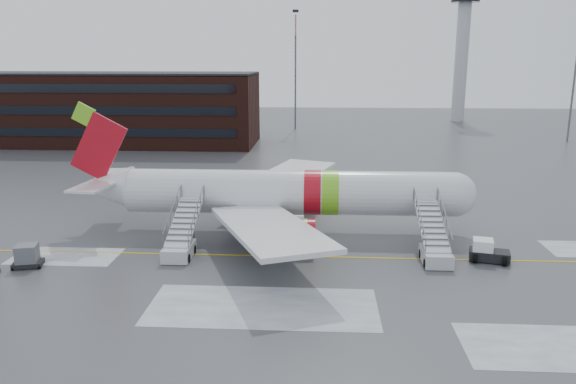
# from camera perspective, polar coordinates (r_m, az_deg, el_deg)

# --- Properties ---
(ground) EXTENTS (260.00, 260.00, 0.00)m
(ground) POSITION_cam_1_polar(r_m,az_deg,el_deg) (44.17, 6.57, -6.20)
(ground) COLOR #494C4F
(ground) RESTS_ON ground
(airliner) EXTENTS (35.03, 32.97, 11.18)m
(airliner) POSITION_cam_1_polar(r_m,az_deg,el_deg) (48.47, -0.98, -0.10)
(airliner) COLOR white
(airliner) RESTS_ON ground
(airstair_fwd) EXTENTS (2.05, 7.70, 3.48)m
(airstair_fwd) POSITION_cam_1_polar(r_m,az_deg,el_deg) (43.59, 14.64, -5.35)
(airstair_fwd) COLOR #B8BBC0
(airstair_fwd) RESTS_ON ground
(airstair_aft) EXTENTS (2.05, 7.70, 3.48)m
(airstair_aft) POSITION_cam_1_polar(r_m,az_deg,el_deg) (44.01, -10.81, -4.96)
(airstair_aft) COLOR silver
(airstair_aft) RESTS_ON ground
(pushback_tug) EXTENTS (3.14, 2.63, 1.64)m
(pushback_tug) POSITION_cam_1_polar(r_m,az_deg,el_deg) (44.64, 19.56, -5.72)
(pushback_tug) COLOR black
(pushback_tug) RESTS_ON ground
(uld_container) EXTENTS (2.30, 1.90, 1.64)m
(uld_container) POSITION_cam_1_polar(r_m,az_deg,el_deg) (45.11, -24.96, -5.97)
(uld_container) COLOR black
(uld_container) RESTS_ON ground
(terminal_building) EXTENTS (62.00, 16.11, 12.30)m
(terminal_building) POSITION_cam_1_polar(r_m,az_deg,el_deg) (105.74, -20.53, 8.00)
(terminal_building) COLOR #3F1E16
(terminal_building) RESTS_ON ground
(control_tower) EXTENTS (6.40, 6.40, 30.00)m
(control_tower) POSITION_cam_1_polar(r_m,az_deg,el_deg) (140.42, 17.32, 14.54)
(control_tower) COLOR #B2B5BA
(control_tower) RESTS_ON ground
(light_mast_far_ne) EXTENTS (1.20, 1.20, 24.25)m
(light_mast_far_ne) POSITION_cam_1_polar(r_m,az_deg,el_deg) (112.73, 27.24, 11.57)
(light_mast_far_ne) COLOR #595B60
(light_mast_far_ne) RESTS_ON ground
(light_mast_far_n) EXTENTS (1.20, 1.20, 24.25)m
(light_mast_far_n) POSITION_cam_1_polar(r_m,az_deg,el_deg) (119.64, 0.76, 13.05)
(light_mast_far_n) COLOR #595B60
(light_mast_far_n) RESTS_ON ground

